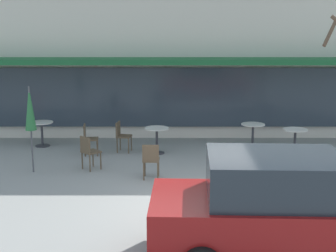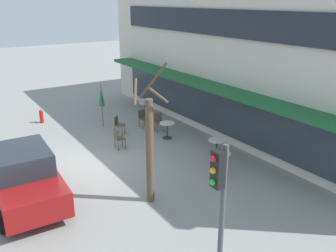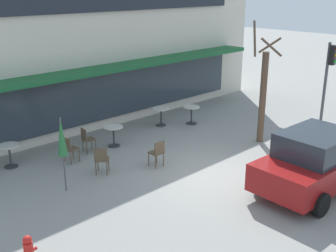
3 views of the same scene
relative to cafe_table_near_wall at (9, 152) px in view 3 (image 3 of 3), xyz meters
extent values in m
plane|color=gray|center=(4.31, -4.88, -0.52)|extent=(80.00, 80.00, 0.00)
cube|color=beige|center=(4.31, 5.12, 3.08)|extent=(19.02, 8.00, 7.19)
cube|color=#19592D|center=(4.31, 0.57, 2.03)|extent=(16.17, 1.10, 0.16)
cube|color=#2D3842|center=(4.31, 1.06, 0.83)|extent=(15.22, 0.10, 1.90)
cylinder|color=#333338|center=(0.00, 0.00, -0.50)|extent=(0.44, 0.44, 0.03)
cylinder|color=#333338|center=(0.00, 0.00, -0.14)|extent=(0.07, 0.07, 0.70)
cylinder|color=silver|center=(0.00, 0.00, 0.23)|extent=(0.70, 0.70, 0.03)
cylinder|color=#333338|center=(3.52, -0.84, -0.50)|extent=(0.44, 0.44, 0.03)
cylinder|color=#333338|center=(3.52, -0.84, -0.14)|extent=(0.07, 0.07, 0.70)
cylinder|color=silver|center=(3.52, -0.84, 0.23)|extent=(0.70, 0.70, 0.03)
cylinder|color=#333338|center=(6.38, -0.30, -0.50)|extent=(0.44, 0.44, 0.03)
cylinder|color=#333338|center=(6.38, -0.30, -0.14)|extent=(0.07, 0.07, 0.70)
cylinder|color=silver|center=(6.38, -0.30, 0.23)|extent=(0.70, 0.70, 0.03)
cylinder|color=#333338|center=(7.46, -1.02, -0.50)|extent=(0.44, 0.44, 0.03)
cylinder|color=#333338|center=(7.46, -1.02, -0.14)|extent=(0.07, 0.07, 0.70)
cylinder|color=silver|center=(7.46, -1.02, 0.23)|extent=(0.70, 0.70, 0.03)
cylinder|color=#4C4C51|center=(0.41, -2.68, 0.58)|extent=(0.04, 0.04, 2.20)
cone|color=#286B38|center=(0.41, -2.68, 1.13)|extent=(0.28, 0.28, 1.10)
cylinder|color=brown|center=(1.80, -0.83, -0.29)|extent=(0.04, 0.04, 0.45)
cylinder|color=brown|center=(1.84, -1.17, -0.29)|extent=(0.04, 0.04, 0.45)
cylinder|color=brown|center=(1.46, -0.86, -0.29)|extent=(0.04, 0.04, 0.45)
cylinder|color=brown|center=(1.50, -1.20, -0.29)|extent=(0.04, 0.04, 0.45)
cube|color=brown|center=(1.65, -1.02, -0.05)|extent=(0.44, 0.44, 0.04)
cube|color=brown|center=(1.47, -1.03, 0.17)|extent=(0.08, 0.40, 0.40)
cylinder|color=brown|center=(3.27, -3.03, -0.29)|extent=(0.04, 0.04, 0.45)
cylinder|color=brown|center=(3.61, -3.04, -0.29)|extent=(0.04, 0.04, 0.45)
cylinder|color=brown|center=(3.26, -3.37, -0.29)|extent=(0.04, 0.04, 0.45)
cylinder|color=brown|center=(3.60, -3.38, -0.29)|extent=(0.04, 0.04, 0.45)
cube|color=brown|center=(3.43, -3.21, -0.05)|extent=(0.41, 0.41, 0.04)
cube|color=brown|center=(3.43, -3.39, 0.17)|extent=(0.40, 0.05, 0.40)
cylinder|color=brown|center=(2.76, -0.54, -0.29)|extent=(0.04, 0.04, 0.45)
cylinder|color=brown|center=(2.70, -0.87, -0.29)|extent=(0.04, 0.04, 0.45)
cylinder|color=brown|center=(2.42, -0.48, -0.29)|extent=(0.04, 0.04, 0.45)
cylinder|color=brown|center=(2.37, -0.82, -0.29)|extent=(0.04, 0.04, 0.45)
cube|color=brown|center=(2.56, -0.68, -0.05)|extent=(0.46, 0.46, 0.04)
cube|color=brown|center=(2.39, -0.65, 0.17)|extent=(0.11, 0.40, 0.40)
cylinder|color=brown|center=(1.86, -2.20, -0.29)|extent=(0.04, 0.04, 0.45)
cylinder|color=brown|center=(2.10, -2.44, -0.29)|extent=(0.04, 0.04, 0.45)
cylinder|color=brown|center=(1.62, -2.43, -0.29)|extent=(0.04, 0.04, 0.45)
cylinder|color=brown|center=(1.85, -2.68, -0.29)|extent=(0.04, 0.04, 0.45)
cube|color=brown|center=(1.86, -2.44, -0.05)|extent=(0.57, 0.57, 0.04)
cube|color=brown|center=(1.73, -2.56, 0.17)|extent=(0.31, 0.32, 0.40)
cube|color=maroon|center=(5.67, -7.56, 0.18)|extent=(4.27, 1.96, 0.76)
cube|color=#232B33|center=(5.52, -7.55, 0.90)|extent=(2.16, 1.68, 0.68)
cylinder|color=black|center=(7.01, -6.71, -0.20)|extent=(0.65, 0.25, 0.64)
cylinder|color=black|center=(4.40, -6.61, -0.20)|extent=(0.65, 0.25, 0.64)
cylinder|color=black|center=(4.33, -8.40, -0.20)|extent=(0.65, 0.25, 0.64)
cylinder|color=brown|center=(7.77, -4.25, 1.17)|extent=(0.24, 0.24, 3.37)
cylinder|color=brown|center=(8.14, -4.14, 3.03)|extent=(0.30, 0.80, 0.62)
cylinder|color=brown|center=(7.49, -3.93, 3.31)|extent=(0.75, 0.66, 1.16)
cylinder|color=brown|center=(7.57, -4.58, 3.06)|extent=(0.74, 0.50, 0.68)
cylinder|color=#47474C|center=(11.62, -4.73, 1.18)|extent=(0.12, 0.12, 3.40)
cube|color=black|center=(11.62, -4.91, 2.38)|extent=(0.26, 0.20, 0.80)
sphere|color=gold|center=(11.62, -5.04, 2.39)|extent=(0.13, 0.13, 0.13)
sphere|color=green|center=(11.62, -5.04, 2.13)|extent=(0.13, 0.13, 0.13)
sphere|color=red|center=(-1.93, -5.12, 0.09)|extent=(0.19, 0.19, 0.19)
cylinder|color=red|center=(-1.80, -5.12, -0.19)|extent=(0.10, 0.07, 0.07)
camera|label=1|loc=(3.84, -15.27, 3.35)|focal=55.00mm
camera|label=2|loc=(16.42, -9.26, 5.59)|focal=38.00mm
camera|label=3|loc=(-5.04, -12.51, 5.10)|focal=45.00mm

